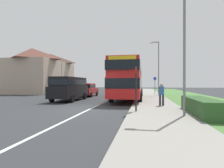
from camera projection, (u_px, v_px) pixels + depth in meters
The scene contains 14 objects.
ground_plane at pixel (89, 110), 11.32m from camera, with size 120.00×120.00×0.00m, color #2D3033.
lane_marking_centre at pixel (111, 99), 19.20m from camera, with size 0.14×60.00×0.01m, color silver.
pavement_near_side at pixel (152, 101), 16.49m from camera, with size 3.20×68.00×0.12m, color gray.
grass_verge_seaward at pixel (202, 102), 15.74m from camera, with size 6.00×68.00×0.08m, color #477538.
roadside_hedge at pixel (201, 107), 9.07m from camera, with size 1.10×4.26×0.90m, color #2D5128.
double_decker_bus at pixel (129, 79), 18.29m from camera, with size 2.80×11.30×3.70m.
parked_van_black at pixel (70, 87), 17.09m from camera, with size 2.11×5.29×2.23m.
parked_car_red at pixel (87, 89), 22.49m from camera, with size 1.95×4.37×1.64m.
pedestrian_at_stop at pixel (162, 93), 12.27m from camera, with size 0.34×0.34×1.67m.
bus_stop_sign at pixel (136, 86), 9.83m from camera, with size 0.09×0.52×2.60m.
cycle_route_sign at pixel (155, 85), 24.71m from camera, with size 0.44×0.08×2.52m.
street_lamp_near at pixel (182, 35), 8.54m from camera, with size 1.14×0.20×6.84m.
street_lamp_mid at pixel (158, 65), 22.65m from camera, with size 1.14×0.20×6.93m.
house_terrace_far_side at pixel (42, 72), 30.88m from camera, with size 7.28×11.10×7.19m.
Camera 1 is at (3.42, -10.89, 1.67)m, focal length 28.67 mm.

